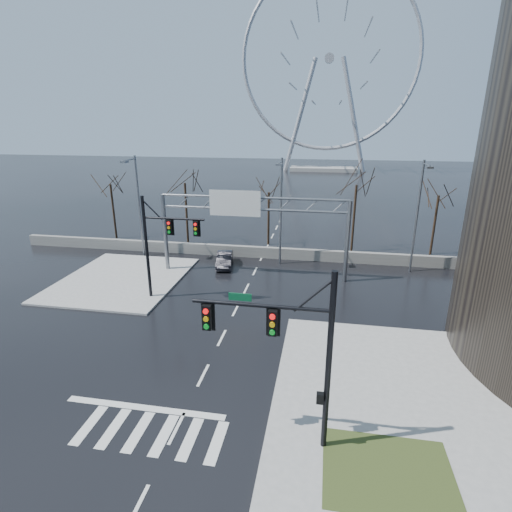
% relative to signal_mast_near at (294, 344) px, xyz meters
% --- Properties ---
extents(ground, '(260.00, 260.00, 0.00)m').
position_rel_signal_mast_near_xyz_m(ground, '(-5.14, 4.04, -4.87)').
color(ground, black).
rests_on(ground, ground).
extents(sidewalk_right_ext, '(12.00, 10.00, 0.15)m').
position_rel_signal_mast_near_xyz_m(sidewalk_right_ext, '(4.86, 6.04, -4.80)').
color(sidewalk_right_ext, gray).
rests_on(sidewalk_right_ext, ground).
extents(sidewalk_far, '(10.00, 12.00, 0.15)m').
position_rel_signal_mast_near_xyz_m(sidewalk_far, '(-16.14, 16.04, -4.80)').
color(sidewalk_far, gray).
rests_on(sidewalk_far, ground).
extents(grass_strip, '(5.00, 4.00, 0.02)m').
position_rel_signal_mast_near_xyz_m(grass_strip, '(3.86, -0.96, -4.72)').
color(grass_strip, '#343F1A').
rests_on(grass_strip, sidewalk_near).
extents(barrier_wall, '(52.00, 0.50, 1.10)m').
position_rel_signal_mast_near_xyz_m(barrier_wall, '(-5.14, 24.04, -4.32)').
color(barrier_wall, slate).
rests_on(barrier_wall, ground).
extents(signal_mast_near, '(5.52, 0.41, 8.00)m').
position_rel_signal_mast_near_xyz_m(signal_mast_near, '(0.00, 0.00, 0.00)').
color(signal_mast_near, black).
rests_on(signal_mast_near, ground).
extents(signal_mast_far, '(4.72, 0.41, 8.00)m').
position_rel_signal_mast_near_xyz_m(signal_mast_far, '(-11.01, 13.00, -0.04)').
color(signal_mast_far, black).
rests_on(signal_mast_far, ground).
extents(sign_gantry, '(16.36, 0.40, 7.60)m').
position_rel_signal_mast_near_xyz_m(sign_gantry, '(-5.52, 19.00, 0.31)').
color(sign_gantry, slate).
rests_on(sign_gantry, ground).
extents(streetlight_left, '(0.50, 2.55, 10.00)m').
position_rel_signal_mast_near_xyz_m(streetlight_left, '(-17.14, 22.20, 1.01)').
color(streetlight_left, slate).
rests_on(streetlight_left, ground).
extents(streetlight_mid, '(0.50, 2.55, 10.00)m').
position_rel_signal_mast_near_xyz_m(streetlight_mid, '(-3.14, 22.20, 1.01)').
color(streetlight_mid, slate).
rests_on(streetlight_mid, ground).
extents(streetlight_right, '(0.50, 2.55, 10.00)m').
position_rel_signal_mast_near_xyz_m(streetlight_right, '(8.86, 22.20, 1.01)').
color(streetlight_right, slate).
rests_on(streetlight_right, ground).
extents(tree_far_left, '(3.50, 3.50, 7.00)m').
position_rel_signal_mast_near_xyz_m(tree_far_left, '(-23.14, 28.04, 0.70)').
color(tree_far_left, black).
rests_on(tree_far_left, ground).
extents(tree_left, '(3.75, 3.75, 7.50)m').
position_rel_signal_mast_near_xyz_m(tree_left, '(-14.14, 27.54, 1.10)').
color(tree_left, black).
rests_on(tree_left, ground).
extents(tree_center, '(3.25, 3.25, 6.50)m').
position_rel_signal_mast_near_xyz_m(tree_center, '(-5.14, 28.54, 0.30)').
color(tree_center, black).
rests_on(tree_center, ground).
extents(tree_right, '(3.90, 3.90, 7.80)m').
position_rel_signal_mast_near_xyz_m(tree_right, '(3.86, 27.54, 1.34)').
color(tree_right, black).
rests_on(tree_right, ground).
extents(tree_far_right, '(3.40, 3.40, 6.80)m').
position_rel_signal_mast_near_xyz_m(tree_far_right, '(11.86, 28.04, 0.54)').
color(tree_far_right, black).
rests_on(tree_far_right, ground).
extents(ferris_wheel, '(45.00, 6.00, 50.91)m').
position_rel_signal_mast_near_xyz_m(ferris_wheel, '(-0.14, 99.04, 21.26)').
color(ferris_wheel, gray).
rests_on(ferris_wheel, ground).
extents(car, '(2.10, 4.24, 1.34)m').
position_rel_signal_mast_near_xyz_m(car, '(-8.22, 20.95, -4.20)').
color(car, black).
rests_on(car, ground).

